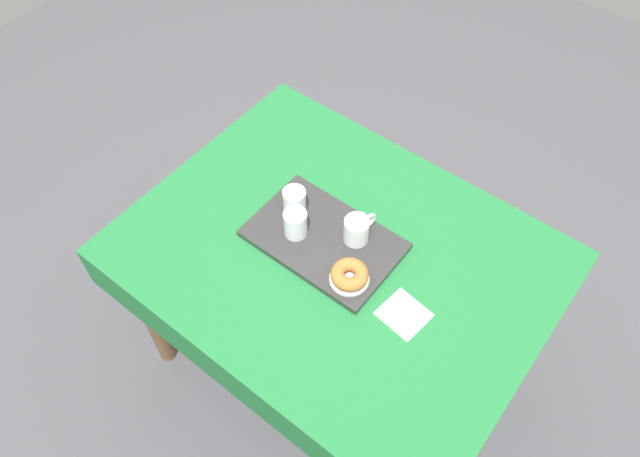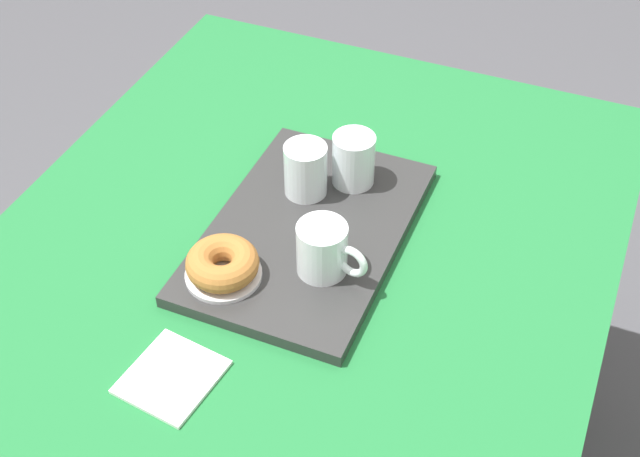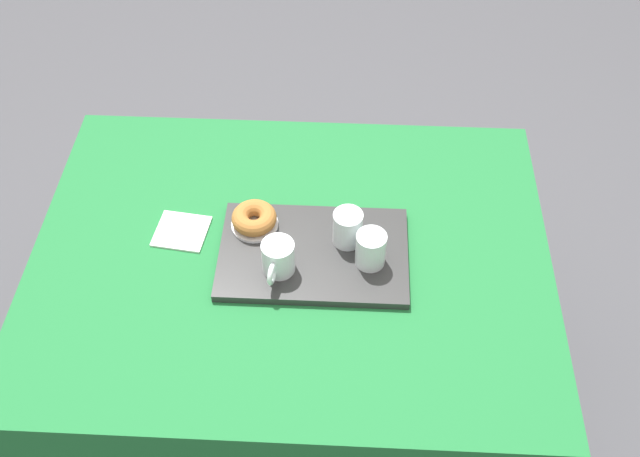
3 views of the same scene
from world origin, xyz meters
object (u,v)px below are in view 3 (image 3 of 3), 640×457
dining_table (292,277)px  sugar_donut_left (254,218)px  serving_tray (314,254)px  paper_napkin (182,231)px  water_glass_far (371,251)px  water_glass_near (348,229)px  donut_plate_left (255,225)px  tea_mug_left (278,258)px

dining_table → sugar_donut_left: sugar_donut_left is taller
dining_table → serving_tray: (0.06, -0.01, 0.11)m
sugar_donut_left → paper_napkin: sugar_donut_left is taller
water_glass_far → paper_napkin: 0.48m
water_glass_near → donut_plate_left: size_ratio=0.78×
water_glass_near → paper_napkin: water_glass_near is taller
paper_napkin → donut_plate_left: bearing=3.8°
water_glass_near → tea_mug_left: bearing=-148.6°
dining_table → paper_napkin: paper_napkin is taller
serving_tray → water_glass_near: (0.08, 0.04, 0.05)m
tea_mug_left → donut_plate_left: tea_mug_left is taller
serving_tray → sugar_donut_left: size_ratio=4.10×
dining_table → water_glass_near: (0.14, 0.03, 0.16)m
serving_tray → paper_napkin: (-0.34, 0.06, -0.01)m
water_glass_near → sugar_donut_left: bearing=171.0°
water_glass_far → donut_plate_left: bearing=160.7°
donut_plate_left → sugar_donut_left: sugar_donut_left is taller
tea_mug_left → paper_napkin: (-0.26, 0.12, -0.06)m
serving_tray → donut_plate_left: bearing=153.7°
water_glass_far → dining_table: bearing=170.8°
water_glass_far → donut_plate_left: size_ratio=0.78×
serving_tray → water_glass_near: 0.10m
serving_tray → paper_napkin: size_ratio=3.59×
water_glass_near → donut_plate_left: (-0.23, 0.04, -0.04)m
tea_mug_left → water_glass_near: 0.19m
dining_table → donut_plate_left: 0.17m
tea_mug_left → donut_plate_left: (-0.07, 0.13, -0.04)m
dining_table → water_glass_far: 0.25m
tea_mug_left → dining_table: bearing=71.3°
tea_mug_left → sugar_donut_left: 0.15m
dining_table → donut_plate_left: size_ratio=10.81×
paper_napkin → serving_tray: bearing=-10.5°
dining_table → sugar_donut_left: bearing=143.5°
water_glass_near → dining_table: bearing=-166.8°
water_glass_near → water_glass_far: same height
serving_tray → paper_napkin: 0.34m
tea_mug_left → water_glass_far: (0.22, 0.03, 0.00)m
serving_tray → water_glass_far: water_glass_far is taller
water_glass_near → water_glass_far: (0.06, -0.06, 0.00)m
tea_mug_left → paper_napkin: tea_mug_left is taller
serving_tray → paper_napkin: bearing=169.5°
serving_tray → sugar_donut_left: 0.17m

